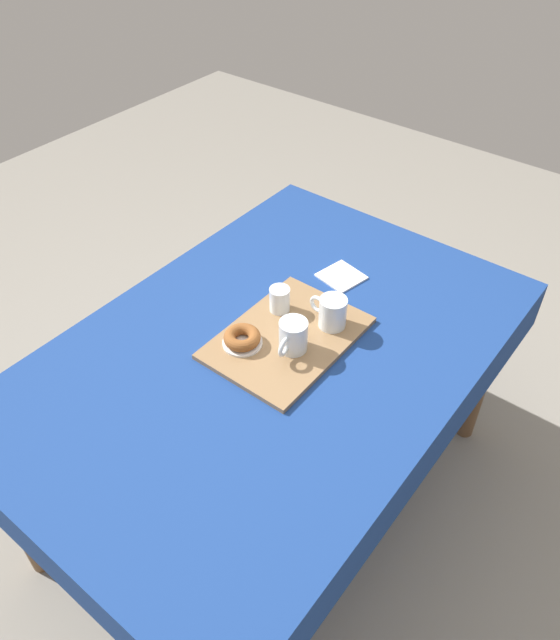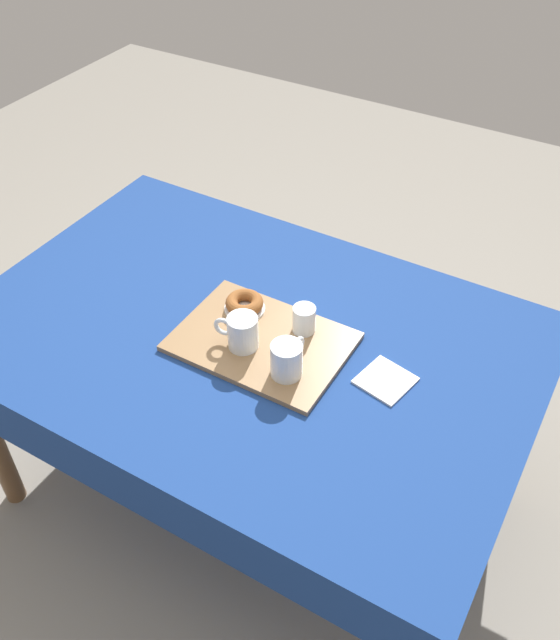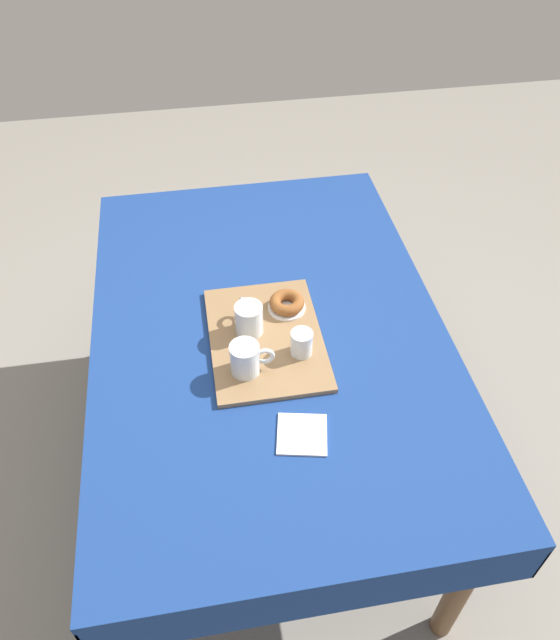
% 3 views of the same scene
% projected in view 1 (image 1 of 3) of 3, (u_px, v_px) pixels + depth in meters
% --- Properties ---
extents(ground_plane, '(6.00, 6.00, 0.00)m').
position_uv_depth(ground_plane, '(273.00, 491.00, 2.25)').
color(ground_plane, gray).
extents(dining_table, '(1.55, 1.04, 0.73)m').
position_uv_depth(dining_table, '(271.00, 368.00, 1.81)').
color(dining_table, navy).
rests_on(dining_table, ground).
extents(serving_tray, '(0.45, 0.32, 0.02)m').
position_uv_depth(serving_tray, '(287.00, 338.00, 1.78)').
color(serving_tray, olive).
rests_on(serving_tray, dining_table).
extents(tea_mug_left, '(0.08, 0.12, 0.10)m').
position_uv_depth(tea_mug_left, '(332.00, 313.00, 1.78)').
color(tea_mug_left, white).
rests_on(tea_mug_left, serving_tray).
extents(tea_mug_right, '(0.12, 0.08, 0.10)m').
position_uv_depth(tea_mug_right, '(293.00, 337.00, 1.70)').
color(tea_mug_right, white).
rests_on(tea_mug_right, serving_tray).
extents(water_glass_near, '(0.06, 0.06, 0.08)m').
position_uv_depth(water_glass_near, '(280.00, 300.00, 1.84)').
color(water_glass_near, white).
rests_on(water_glass_near, serving_tray).
extents(donut_plate_left, '(0.11, 0.11, 0.01)m').
position_uv_depth(donut_plate_left, '(242.00, 343.00, 1.75)').
color(donut_plate_left, white).
rests_on(donut_plate_left, serving_tray).
extents(sugar_donut_left, '(0.11, 0.11, 0.03)m').
position_uv_depth(sugar_donut_left, '(242.00, 337.00, 1.73)').
color(sugar_donut_left, brown).
rests_on(sugar_donut_left, donut_plate_left).
extents(paper_napkin, '(0.15, 0.15, 0.01)m').
position_uv_depth(paper_napkin, '(341.00, 276.00, 2.00)').
color(paper_napkin, white).
rests_on(paper_napkin, dining_table).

